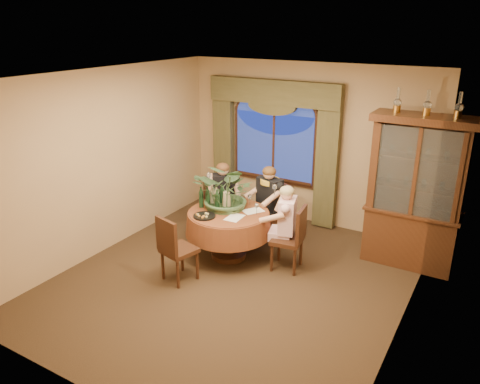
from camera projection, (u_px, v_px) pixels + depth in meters
The scene contains 36 objects.
floor at pixel (233, 280), 6.56m from camera, with size 5.00×5.00×0.00m, color black.
wall_back at pixel (307, 145), 8.10m from camera, with size 4.50×4.50×0.00m, color #A4835C.
wall_right at pixel (411, 222), 5.01m from camera, with size 5.00×5.00×0.00m, color #A4835C.
ceiling at pixel (231, 77), 5.59m from camera, with size 5.00×5.00×0.00m, color white.
window at pixel (274, 147), 8.36m from camera, with size 1.62×0.10×1.32m, color navy, non-canonical shape.
arched_transom at pixel (275, 103), 8.09m from camera, with size 1.60×0.06×0.44m, color navy, non-canonical shape.
drapery_left at pixel (224, 147), 8.85m from camera, with size 0.38×0.14×2.32m, color #443F22.
drapery_right at pixel (327, 162), 7.88m from camera, with size 0.38×0.14×2.32m, color #443F22.
swag_valance at pixel (273, 92), 7.96m from camera, with size 2.45×0.16×0.42m, color #443F22, non-canonical shape.
dining_table at pixel (229, 234), 7.10m from camera, with size 1.30×1.30×0.75m, color maroon.
china_cabinet at pixel (415, 193), 6.65m from camera, with size 1.38×0.55×2.24m, color #391C0E.
oil_lamp_left at pixel (398, 100), 6.39m from camera, with size 0.11×0.11×0.34m, color #A5722D, non-canonical shape.
oil_lamp_center at pixel (428, 103), 6.20m from camera, with size 0.11×0.11×0.34m, color #A5722D, non-canonical shape.
oil_lamp_right at pixel (459, 105), 6.02m from camera, with size 0.11×0.11×0.34m, color #A5722D, non-canonical shape.
chair_right at pixel (287, 238), 6.73m from camera, with size 0.42×0.42×0.96m, color black.
chair_back_right at pixel (273, 214), 7.56m from camera, with size 0.42×0.42×0.96m, color black.
chair_back at pixel (218, 207), 7.85m from camera, with size 0.42×0.42×0.96m, color black.
chair_front_left at pixel (179, 248), 6.44m from camera, with size 0.42×0.42×0.96m, color black.
person_pink at pixel (287, 226), 6.81m from camera, with size 0.44×0.41×1.24m, color beige, non-canonical shape.
person_back at pixel (223, 199), 7.80m from camera, with size 0.45×0.41×1.26m, color black, non-canonical shape.
person_scarf at pixel (269, 204), 7.54m from camera, with size 0.46×0.42×1.28m, color black, non-canonical shape.
stoneware_vase at pixel (227, 200), 7.06m from camera, with size 0.14×0.14×0.26m, color tan, non-canonical shape.
centerpiece_plant at pixel (228, 169), 6.89m from camera, with size 0.98×1.09×0.85m, color #395835.
olive_bowl at pixel (233, 212), 6.91m from camera, with size 0.14×0.14×0.04m, color #4B5C2F.
cheese_platter at pixel (204, 216), 6.78m from camera, with size 0.32×0.32×0.02m, color black.
wine_bottle_0 at pixel (212, 195), 7.15m from camera, with size 0.07×0.07×0.33m, color tan.
wine_bottle_1 at pixel (217, 200), 6.96m from camera, with size 0.07×0.07×0.33m, color black.
wine_bottle_2 at pixel (201, 197), 7.08m from camera, with size 0.07×0.07×0.33m, color black.
wine_bottle_3 at pixel (208, 198), 7.05m from camera, with size 0.07×0.07×0.33m, color black.
wine_bottle_4 at pixel (222, 195), 7.17m from camera, with size 0.07×0.07×0.33m, color black.
wine_bottle_5 at pixel (217, 197), 7.06m from camera, with size 0.07×0.07×0.33m, color tan.
tasting_paper_0 at pixel (235, 218), 6.75m from camera, with size 0.21×0.30×0.00m, color white.
tasting_paper_1 at pixel (253, 211), 6.99m from camera, with size 0.21×0.30×0.00m, color white.
wine_glass_person_pink at pixel (257, 209), 6.84m from camera, with size 0.07×0.07×0.18m, color silver, non-canonical shape.
wine_glass_person_back at pixel (225, 196), 7.34m from camera, with size 0.07×0.07×0.18m, color silver, non-canonical shape.
wine_glass_person_scarf at pixel (250, 199), 7.20m from camera, with size 0.07×0.07×0.18m, color silver, non-canonical shape.
Camera 1 is at (2.98, -4.89, 3.44)m, focal length 35.00 mm.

